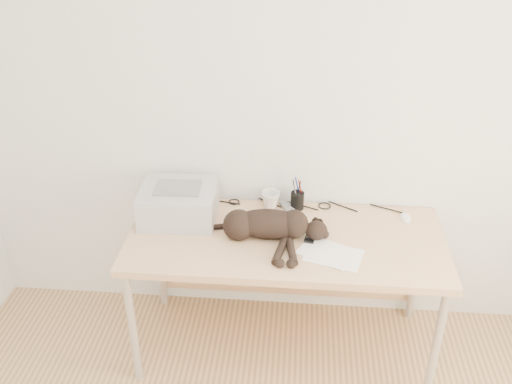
# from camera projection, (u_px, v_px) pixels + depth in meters

# --- Properties ---
(wall_back) EXTENTS (3.50, 0.00, 3.50)m
(wall_back) POSITION_uv_depth(u_px,v_px,m) (291.00, 106.00, 2.91)
(wall_back) COLOR silver
(wall_back) RESTS_ON floor
(desk) EXTENTS (1.60, 0.70, 0.74)m
(desk) POSITION_uv_depth(u_px,v_px,m) (286.00, 248.00, 3.02)
(desk) COLOR #E6B786
(desk) RESTS_ON floor
(printer) EXTENTS (0.40, 0.34, 0.19)m
(printer) POSITION_uv_depth(u_px,v_px,m) (179.00, 203.00, 2.99)
(printer) COLOR #A7A7AC
(printer) RESTS_ON desk
(papers) EXTENTS (0.34, 0.29, 0.01)m
(papers) POSITION_uv_depth(u_px,v_px,m) (331.00, 254.00, 2.75)
(papers) COLOR white
(papers) RESTS_ON desk
(cat) EXTENTS (0.71, 0.32, 0.16)m
(cat) POSITION_uv_depth(u_px,v_px,m) (264.00, 226.00, 2.84)
(cat) COLOR black
(cat) RESTS_ON desk
(mug) EXTENTS (0.13, 0.13, 0.09)m
(mug) POSITION_uv_depth(u_px,v_px,m) (271.00, 200.00, 3.10)
(mug) COLOR silver
(mug) RESTS_ON desk
(pen_cup) EXTENTS (0.07, 0.07, 0.18)m
(pen_cup) POSITION_uv_depth(u_px,v_px,m) (297.00, 200.00, 3.09)
(pen_cup) COLOR black
(pen_cup) RESTS_ON desk
(remote_grey) EXTENTS (0.12, 0.17, 0.02)m
(remote_grey) POSITION_uv_depth(u_px,v_px,m) (289.00, 209.00, 3.09)
(remote_grey) COLOR slate
(remote_grey) RESTS_ON desk
(remote_black) EXTENTS (0.08, 0.18, 0.02)m
(remote_black) POSITION_uv_depth(u_px,v_px,m) (312.00, 234.00, 2.88)
(remote_black) COLOR black
(remote_black) RESTS_ON desk
(mouse) EXTENTS (0.06, 0.10, 0.03)m
(mouse) POSITION_uv_depth(u_px,v_px,m) (406.00, 216.00, 3.01)
(mouse) COLOR white
(mouse) RESTS_ON desk
(cable_tangle) EXTENTS (1.36, 0.07, 0.01)m
(cable_tangle) POSITION_uv_depth(u_px,v_px,m) (288.00, 204.00, 3.14)
(cable_tangle) COLOR black
(cable_tangle) RESTS_ON desk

